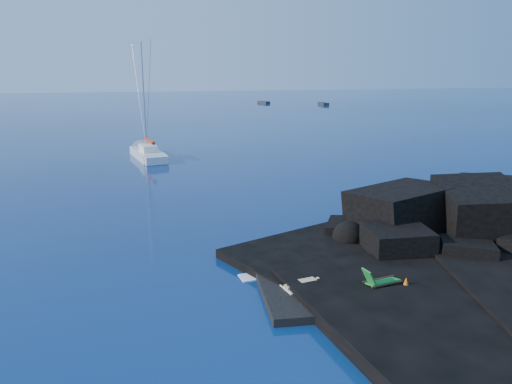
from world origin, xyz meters
TOP-DOWN VIEW (x-y plane):
  - ground at (0.00, 0.00)m, footprint 400.00×400.00m
  - headland at (13.00, 3.00)m, footprint 24.00×24.00m
  - beach at (4.50, 0.50)m, footprint 9.08×6.86m
  - surf_foam at (5.00, 5.00)m, footprint 10.00×8.00m
  - sailboat at (-2.91, 36.76)m, footprint 4.43×12.09m
  - deck_chair at (5.24, -0.65)m, footprint 1.77×1.00m
  - towel at (2.24, 0.48)m, footprint 2.31×1.38m
  - sunbather at (2.24, 0.48)m, footprint 2.12×0.84m
  - marker_cone at (6.12, -1.02)m, footprint 0.50×0.50m
  - distant_boat_a at (32.74, 118.44)m, footprint 2.70×4.80m
  - distant_boat_b at (46.64, 108.34)m, footprint 1.73×4.93m

SIDE VIEW (x-z plane):
  - ground at x=0.00m, z-range 0.00..0.00m
  - headland at x=13.00m, z-range -1.80..1.80m
  - beach at x=4.50m, z-range -0.35..0.35m
  - surf_foam at x=5.00m, z-range -0.03..0.03m
  - sailboat at x=-2.91m, z-range -6.21..6.21m
  - distant_boat_a at x=32.74m, z-range -0.31..0.31m
  - distant_boat_b at x=46.64m, z-range -0.32..0.32m
  - towel at x=2.24m, z-range 0.35..0.41m
  - sunbather at x=2.24m, z-range 0.41..0.68m
  - marker_cone at x=6.12m, z-range 0.35..0.95m
  - deck_chair at x=5.24m, z-range 0.35..1.50m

